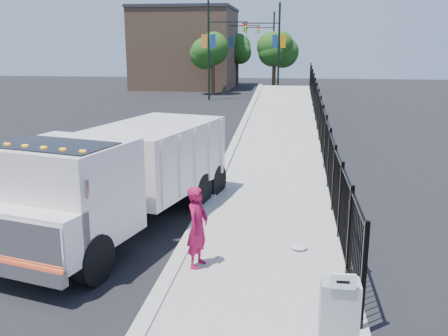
# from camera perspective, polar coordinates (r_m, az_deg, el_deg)

# --- Properties ---
(ground) EXTENTS (120.00, 120.00, 0.00)m
(ground) POSITION_cam_1_polar(r_m,az_deg,el_deg) (10.81, -5.59, -11.36)
(ground) COLOR black
(ground) RESTS_ON ground
(sidewalk) EXTENTS (3.55, 12.00, 0.12)m
(sidewalk) POSITION_cam_1_polar(r_m,az_deg,el_deg) (8.78, 4.16, -17.34)
(sidewalk) COLOR #9E998E
(sidewalk) RESTS_ON ground
(curb) EXTENTS (0.30, 12.00, 0.16)m
(curb) POSITION_cam_1_polar(r_m,az_deg,el_deg) (9.06, -8.59, -16.23)
(curb) COLOR #ADAAA3
(curb) RESTS_ON ground
(ramp) EXTENTS (3.95, 24.06, 3.19)m
(ramp) POSITION_cam_1_polar(r_m,az_deg,el_deg) (25.90, 7.17, 3.66)
(ramp) COLOR #9E998E
(ramp) RESTS_ON ground
(iron_fence) EXTENTS (0.10, 28.00, 1.80)m
(iron_fence) POSITION_cam_1_polar(r_m,az_deg,el_deg) (21.84, 10.85, 3.98)
(iron_fence) COLOR black
(iron_fence) RESTS_ON ground
(truck) EXTENTS (4.31, 8.17, 2.67)m
(truck) POSITION_cam_1_polar(r_m,az_deg,el_deg) (12.61, -11.75, -0.58)
(truck) COLOR black
(truck) RESTS_ON ground
(worker) EXTENTS (0.55, 0.70, 1.71)m
(worker) POSITION_cam_1_polar(r_m,az_deg,el_deg) (10.30, -3.04, -6.74)
(worker) COLOR maroon
(worker) RESTS_ON sidewalk
(utility_cabinet) EXTENTS (0.55, 0.40, 1.25)m
(utility_cabinet) POSITION_cam_1_polar(r_m,az_deg,el_deg) (7.68, 12.96, -16.68)
(utility_cabinet) COLOR gray
(utility_cabinet) RESTS_ON sidewalk
(arrow_sign) EXTENTS (0.35, 0.04, 0.22)m
(arrow_sign) POSITION_cam_1_polar(r_m,az_deg,el_deg) (7.14, 13.44, -12.49)
(arrow_sign) COLOR white
(arrow_sign) RESTS_ON utility_cabinet
(debris) EXTENTS (0.37, 0.37, 0.09)m
(debris) POSITION_cam_1_polar(r_m,az_deg,el_deg) (11.51, 8.57, -8.91)
(debris) COLOR silver
(debris) RESTS_ON sidewalk
(light_pole_0) EXTENTS (3.77, 0.22, 8.00)m
(light_pole_0) POSITION_cam_1_polar(r_m,az_deg,el_deg) (42.05, -1.34, 13.70)
(light_pole_0) COLOR black
(light_pole_0) RESTS_ON ground
(light_pole_1) EXTENTS (3.78, 0.22, 8.00)m
(light_pole_1) POSITION_cam_1_polar(r_m,az_deg,el_deg) (44.35, 5.88, 13.65)
(light_pole_1) COLOR black
(light_pole_1) RESTS_ON ground
(light_pole_2) EXTENTS (3.77, 0.22, 8.00)m
(light_pole_2) POSITION_cam_1_polar(r_m,az_deg,el_deg) (51.04, 0.77, 13.76)
(light_pole_2) COLOR black
(light_pole_2) RESTS_ON ground
(light_pole_3) EXTENTS (3.78, 0.22, 8.00)m
(light_pole_3) POSITION_cam_1_polar(r_m,az_deg,el_deg) (57.03, 5.36, 13.74)
(light_pole_3) COLOR black
(light_pole_3) RESTS_ON ground
(tree_0) EXTENTS (3.01, 3.01, 5.50)m
(tree_0) POSITION_cam_1_polar(r_m,az_deg,el_deg) (46.28, -1.29, 13.23)
(tree_0) COLOR #382314
(tree_0) RESTS_ON ground
(tree_1) EXTENTS (2.77, 2.77, 5.39)m
(tree_1) POSITION_cam_1_polar(r_m,az_deg,el_deg) (49.00, 5.80, 13.20)
(tree_1) COLOR #382314
(tree_1) RESTS_ON ground
(tree_2) EXTENTS (3.02, 3.02, 5.51)m
(tree_2) POSITION_cam_1_polar(r_m,az_deg,el_deg) (57.34, 1.52, 13.39)
(tree_2) COLOR #382314
(tree_2) RESTS_ON ground
(building) EXTENTS (10.00, 10.00, 8.00)m
(building) POSITION_cam_1_polar(r_m,az_deg,el_deg) (54.68, -4.35, 13.36)
(building) COLOR #8C664C
(building) RESTS_ON ground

